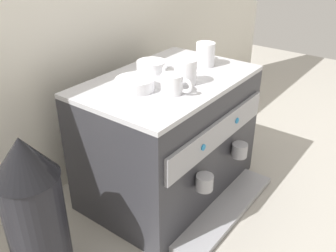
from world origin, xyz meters
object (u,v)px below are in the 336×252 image
(ceramic_cup_2, at_px, (205,54))
(ceramic_bowl_1, at_px, (135,84))
(ceramic_bowl_0, at_px, (151,66))
(espresso_machine, at_px, (169,138))
(ceramic_cup_1, at_px, (173,84))
(milk_pitcher, at_px, (227,127))
(coffee_grinder, at_px, (34,211))
(ceramic_cup_0, at_px, (184,72))

(ceramic_cup_2, distance_m, ceramic_bowl_1, 0.33)
(ceramic_cup_2, relative_size, ceramic_bowl_0, 1.01)
(ceramic_cup_2, xyz_separation_m, ceramic_bowl_0, (-0.17, 0.12, -0.02))
(espresso_machine, xyz_separation_m, ceramic_bowl_1, (-0.14, 0.03, 0.25))
(espresso_machine, distance_m, ceramic_bowl_1, 0.28)
(ceramic_cup_1, xyz_separation_m, milk_pitcher, (0.55, 0.08, -0.42))
(ceramic_bowl_1, relative_size, coffee_grinder, 0.26)
(ceramic_bowl_0, bearing_deg, ceramic_cup_2, -34.87)
(ceramic_cup_0, xyz_separation_m, ceramic_bowl_1, (-0.13, 0.09, -0.02))
(ceramic_cup_2, bearing_deg, ceramic_cup_0, -168.01)
(ceramic_cup_1, bearing_deg, ceramic_bowl_0, 57.49)
(espresso_machine, relative_size, ceramic_cup_0, 5.98)
(espresso_machine, height_order, ceramic_cup_2, ceramic_cup_2)
(ceramic_cup_2, xyz_separation_m, ceramic_bowl_1, (-0.33, 0.05, -0.02))
(espresso_machine, height_order, ceramic_bowl_0, ceramic_bowl_0)
(espresso_machine, xyz_separation_m, coffee_grinder, (-0.54, 0.04, 0.01))
(espresso_machine, bearing_deg, ceramic_cup_1, -137.71)
(espresso_machine, relative_size, ceramic_bowl_0, 6.03)
(ceramic_cup_1, distance_m, ceramic_bowl_0, 0.21)
(ceramic_cup_1, bearing_deg, milk_pitcher, 8.50)
(ceramic_cup_2, relative_size, milk_pitcher, 0.80)
(ceramic_cup_0, height_order, ceramic_cup_2, ceramic_cup_2)
(ceramic_bowl_1, xyz_separation_m, milk_pitcher, (0.60, -0.03, -0.40))
(espresso_machine, distance_m, ceramic_bowl_0, 0.26)
(ceramic_cup_0, height_order, ceramic_bowl_0, ceramic_cup_0)
(ceramic_cup_1, xyz_separation_m, coffee_grinder, (-0.45, 0.12, -0.25))
(ceramic_cup_0, xyz_separation_m, ceramic_bowl_0, (0.03, 0.16, -0.02))
(espresso_machine, xyz_separation_m, milk_pitcher, (0.46, 0.00, -0.16))
(espresso_machine, distance_m, ceramic_cup_2, 0.33)
(espresso_machine, height_order, milk_pitcher, espresso_machine)
(ceramic_cup_1, relative_size, ceramic_bowl_0, 0.97)
(ceramic_bowl_0, relative_size, milk_pitcher, 0.79)
(ceramic_bowl_0, height_order, ceramic_bowl_1, same)
(espresso_machine, relative_size, ceramic_bowl_1, 5.09)
(milk_pitcher, bearing_deg, ceramic_cup_1, -171.50)
(espresso_machine, relative_size, milk_pitcher, 4.78)
(espresso_machine, height_order, ceramic_cup_0, ceramic_cup_0)
(ceramic_cup_1, bearing_deg, ceramic_cup_0, 11.99)
(coffee_grinder, relative_size, milk_pitcher, 3.57)
(espresso_machine, height_order, ceramic_bowl_1, ceramic_bowl_1)
(ceramic_cup_0, relative_size, ceramic_cup_2, 1.00)
(ceramic_cup_0, distance_m, ceramic_bowl_1, 0.16)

